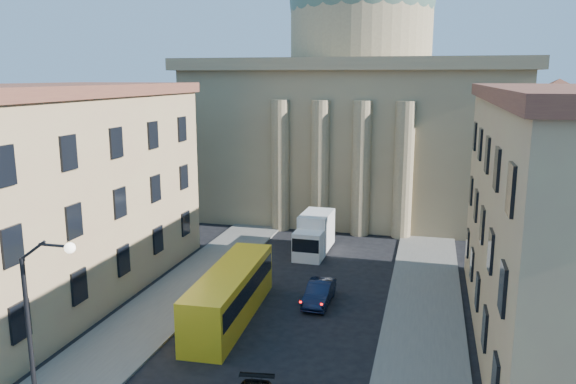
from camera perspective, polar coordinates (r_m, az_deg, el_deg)
name	(u,v)px	position (r m, az deg, el deg)	size (l,w,h in m)	color
sidewalk_left	(135,330)	(36.33, -15.28, -13.41)	(5.00, 60.00, 0.15)	#575550
sidewalk_right	(422,365)	(32.17, 13.43, -16.76)	(5.00, 60.00, 0.15)	#575550
church	(359,106)	(66.47, 7.18, 8.70)	(68.02, 28.76, 36.60)	#857051
building_left	(47,192)	(41.88, -23.29, -0.02)	(11.60, 26.60, 14.70)	tan
street_lamp	(39,322)	(25.93, -23.98, -11.94)	(2.62, 0.44, 8.83)	black
car_right_distant	(319,293)	(38.92, 3.19, -10.18)	(1.58, 4.53, 1.49)	black
city_bus	(230,292)	(36.38, -5.87, -10.12)	(3.17, 11.69, 3.27)	gold
box_truck	(314,235)	(49.24, 2.68, -4.38)	(2.59, 6.27, 3.41)	silver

